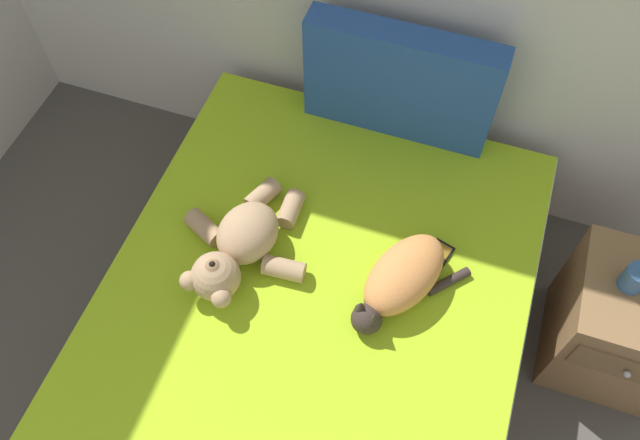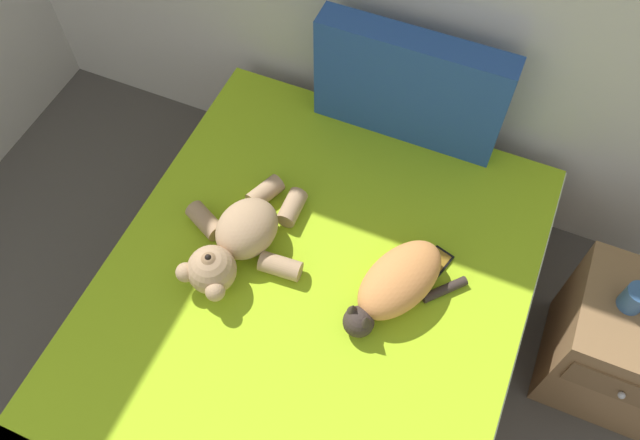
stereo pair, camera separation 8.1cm
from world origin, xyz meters
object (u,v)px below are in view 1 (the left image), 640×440
Objects in this scene: patterned_cushion at (400,83)px; mug at (636,278)px; teddy_bear at (239,246)px; nightstand at (620,325)px; bed at (305,347)px; cat at (401,279)px; cell_phone at (435,259)px.

patterned_cushion is 1.02m from mug.
nightstand is at bearing 12.60° from teddy_bear.
bed is 0.45m from teddy_bear.
cell_phone is (0.09, 0.14, -0.07)m from cat.
bed is 1.00m from patterned_cushion.
bed is at bearing -93.74° from patterned_cushion.
nightstand is (0.69, 0.09, -0.24)m from cell_phone.
bed is 3.55× the size of teddy_bear.
cell_phone is at bearing 58.56° from cat.
bed is 15.90× the size of mug.
nightstand reaches higher than bed.
cell_phone is (0.62, 0.20, -0.07)m from teddy_bear.
cat reaches higher than cell_phone.
cell_phone is (0.29, -0.53, -0.22)m from patterned_cushion.
bed is 1.13m from nightstand.
cell_phone is at bearing -170.41° from mug.
patterned_cushion is at bearing 65.48° from teddy_bear.
patterned_cushion is at bearing 155.10° from mug.
teddy_bear reaches higher than cat.
teddy_bear is 1.28m from mug.
patterned_cushion reaches higher than cell_phone.
teddy_bear is (-0.53, -0.06, 0.00)m from cat.
patterned_cushion is 1.17m from nightstand.
teddy_bear is at bearing -167.40° from nightstand.
cat is 0.78× the size of teddy_bear.
patterned_cushion is at bearing 86.26° from bed.
mug reaches higher than cell_phone.
nightstand reaches higher than cell_phone.
mug is at bearing 19.35° from cat.
cell_phone is 0.63m from mug.
cell_phone is at bearing 44.98° from bed.
cat is 0.18m from cell_phone.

